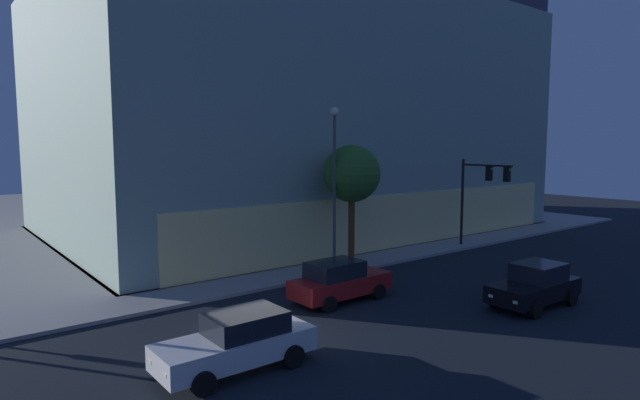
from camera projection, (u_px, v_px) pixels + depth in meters
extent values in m
plane|color=black|center=(257.00, 341.00, 17.60)|extent=(120.00, 120.00, 0.00)
cube|color=gray|center=(47.00, 221.00, 45.03)|extent=(80.00, 60.00, 0.15)
cube|color=#4C4C51|center=(292.00, 225.00, 43.03)|extent=(35.91, 24.96, 0.15)
cube|color=#FCEA93|center=(399.00, 220.00, 33.39)|extent=(31.96, 0.60, 3.42)
cube|color=#8EA999|center=(291.00, 119.00, 42.12)|extent=(35.51, 24.56, 17.32)
cylinder|color=black|center=(462.00, 202.00, 33.94)|extent=(0.18, 0.18, 5.63)
cylinder|color=black|center=(487.00, 165.00, 32.19)|extent=(0.31, 3.67, 0.12)
cube|color=black|center=(489.00, 174.00, 32.10)|extent=(0.34, 0.34, 0.90)
sphere|color=green|center=(492.00, 169.00, 31.92)|extent=(0.18, 0.18, 0.18)
cube|color=black|center=(507.00, 174.00, 31.05)|extent=(0.34, 0.34, 0.90)
sphere|color=green|center=(510.00, 170.00, 30.88)|extent=(0.18, 0.18, 0.18)
cylinder|color=#4E4E4E|center=(334.00, 193.00, 26.75)|extent=(0.16, 0.16, 8.07)
sphere|color=#F9EFC6|center=(335.00, 112.00, 26.31)|extent=(0.44, 0.44, 0.44)
cylinder|color=brown|center=(351.00, 231.00, 28.15)|extent=(0.35, 0.35, 3.75)
sphere|color=#326527|center=(352.00, 174.00, 27.82)|extent=(3.10, 3.10, 3.10)
cube|color=silver|center=(235.00, 347.00, 15.25)|extent=(4.72, 1.80, 0.72)
cube|color=black|center=(246.00, 322.00, 15.39)|extent=(2.26, 1.62, 0.64)
cube|color=#F9F4CC|center=(167.00, 375.00, 13.41)|extent=(0.12, 0.20, 0.12)
cube|color=#F9F4CC|center=(152.00, 361.00, 14.25)|extent=(0.12, 0.20, 0.12)
cylinder|color=black|center=(203.00, 384.00, 13.69)|extent=(0.69, 0.24, 0.69)
cylinder|color=black|center=(176.00, 362.00, 15.08)|extent=(0.69, 0.24, 0.69)
cylinder|color=black|center=(293.00, 356.00, 15.49)|extent=(0.69, 0.24, 0.69)
cylinder|color=black|center=(262.00, 339.00, 16.88)|extent=(0.69, 0.24, 0.69)
cube|color=maroon|center=(341.00, 285.00, 22.14)|extent=(4.60, 1.87, 0.75)
cube|color=black|center=(335.00, 269.00, 21.84)|extent=(2.32, 1.64, 0.68)
cube|color=#F9F4CC|center=(369.00, 274.00, 23.95)|extent=(0.13, 0.20, 0.12)
cube|color=#F9F4CC|center=(386.00, 279.00, 23.15)|extent=(0.13, 0.20, 0.12)
cylinder|color=black|center=(351.00, 283.00, 23.74)|extent=(0.67, 0.26, 0.66)
cylinder|color=black|center=(379.00, 292.00, 22.40)|extent=(0.67, 0.26, 0.66)
cylinder|color=black|center=(302.00, 295.00, 21.95)|extent=(0.67, 0.26, 0.66)
cylinder|color=black|center=(329.00, 304.00, 20.61)|extent=(0.67, 0.26, 0.66)
cube|color=black|center=(534.00, 290.00, 21.36)|extent=(4.43, 1.87, 0.71)
cube|color=black|center=(539.00, 272.00, 21.49)|extent=(2.02, 1.65, 0.71)
cube|color=#F9F4CC|center=(516.00, 302.00, 19.64)|extent=(0.12, 0.20, 0.12)
cube|color=#F9F4CC|center=(491.00, 296.00, 20.50)|extent=(0.12, 0.20, 0.12)
cylinder|color=black|center=(536.00, 310.00, 19.87)|extent=(0.70, 0.25, 0.70)
cylinder|color=black|center=(495.00, 299.00, 21.29)|extent=(0.70, 0.25, 0.70)
cylinder|color=black|center=(571.00, 297.00, 21.51)|extent=(0.70, 0.25, 0.70)
cylinder|color=black|center=(531.00, 288.00, 22.93)|extent=(0.70, 0.25, 0.70)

